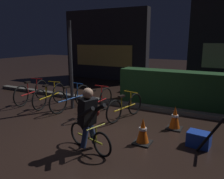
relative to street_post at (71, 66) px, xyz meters
The scene contains 15 objects.
ground_plane 2.35m from the street_post, 38.33° to the right, with size 40.00×40.00×0.00m, color black.
sidewalk_curb 2.22m from the street_post, 33.38° to the left, with size 12.00×0.24×0.12m, color #56544F.
hedge_row 3.90m from the street_post, 29.80° to the left, with size 4.80×0.70×1.12m, color #214723.
storefront_left 5.60m from the street_post, 108.34° to the left, with size 4.75×0.54×3.64m.
street_post is the anchor object (origin of this frame).
parked_bike_leftmost 1.91m from the street_post, behind, with size 0.46×1.71×0.79m.
parked_bike_left_mid 1.27m from the street_post, 169.92° to the right, with size 0.46×1.66×0.76m.
parked_bike_center_left 0.98m from the street_post, 67.72° to the right, with size 0.46×1.71×0.79m.
parked_bike_center_right 1.37m from the street_post, ahead, with size 0.46×1.72×0.79m.
parked_bike_right_mid 2.11m from the street_post, ahead, with size 0.48×1.52×0.71m.
traffic_cone_near 3.27m from the street_post, 24.89° to the right, with size 0.36×0.36×0.55m.
traffic_cone_far 3.39m from the street_post, ahead, with size 0.36×0.36×0.57m.
blue_crate 4.13m from the street_post, 13.13° to the right, with size 0.44×0.32×0.30m, color #193DB7.
cyclist 2.92m from the street_post, 45.86° to the right, with size 1.15×0.62×1.25m.
closed_umbrella 4.33m from the street_post, 15.79° to the right, with size 0.05×0.05×0.85m, color black.
Camera 1 is at (2.73, -4.26, 2.13)m, focal length 36.13 mm.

